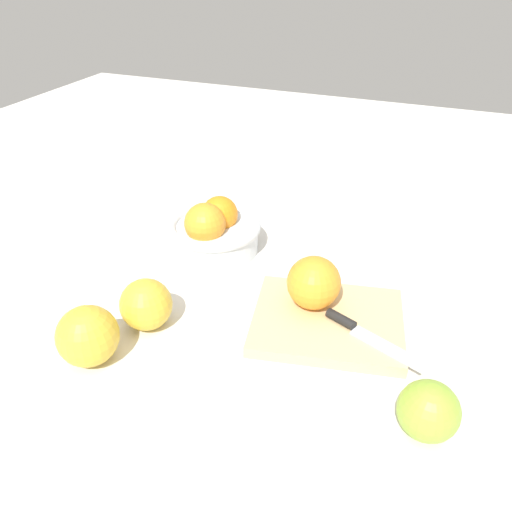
# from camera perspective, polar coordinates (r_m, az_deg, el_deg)

# --- Properties ---
(ground_plane) EXTENTS (2.40, 2.40, 0.00)m
(ground_plane) POSITION_cam_1_polar(r_m,az_deg,el_deg) (0.79, 2.76, -5.62)
(ground_plane) COLOR silver
(bowl) EXTENTS (0.17, 0.17, 0.10)m
(bowl) POSITION_cam_1_polar(r_m,az_deg,el_deg) (0.91, -4.79, 2.88)
(bowl) COLOR silver
(bowl) RESTS_ON ground_plane
(cutting_board) EXTENTS (0.24, 0.21, 0.02)m
(cutting_board) POSITION_cam_1_polar(r_m,az_deg,el_deg) (0.75, 7.99, -7.27)
(cutting_board) COLOR #DBB77F
(cutting_board) RESTS_ON ground_plane
(orange_on_board) EXTENTS (0.08, 0.08, 0.08)m
(orange_on_board) POSITION_cam_1_polar(r_m,az_deg,el_deg) (0.74, 6.46, -3.01)
(orange_on_board) COLOR orange
(orange_on_board) RESTS_ON cutting_board
(knife) EXTENTS (0.15, 0.07, 0.01)m
(knife) POSITION_cam_1_polar(r_m,az_deg,el_deg) (0.72, 11.60, -8.24)
(knife) COLOR silver
(knife) RESTS_ON cutting_board
(apple_front_left) EXTENTS (0.08, 0.08, 0.08)m
(apple_front_left) POSITION_cam_1_polar(r_m,az_deg,el_deg) (0.75, -12.20, -5.32)
(apple_front_left) COLOR gold
(apple_front_left) RESTS_ON ground_plane
(apple_front_right) EXTENTS (0.07, 0.07, 0.07)m
(apple_front_right) POSITION_cam_1_polar(r_m,az_deg,el_deg) (0.62, 18.73, -16.09)
(apple_front_right) COLOR #8EB738
(apple_front_right) RESTS_ON ground_plane
(apple_front_left_2) EXTENTS (0.08, 0.08, 0.08)m
(apple_front_left_2) POSITION_cam_1_polar(r_m,az_deg,el_deg) (0.71, -18.30, -8.48)
(apple_front_left_2) COLOR gold
(apple_front_left_2) RESTS_ON ground_plane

